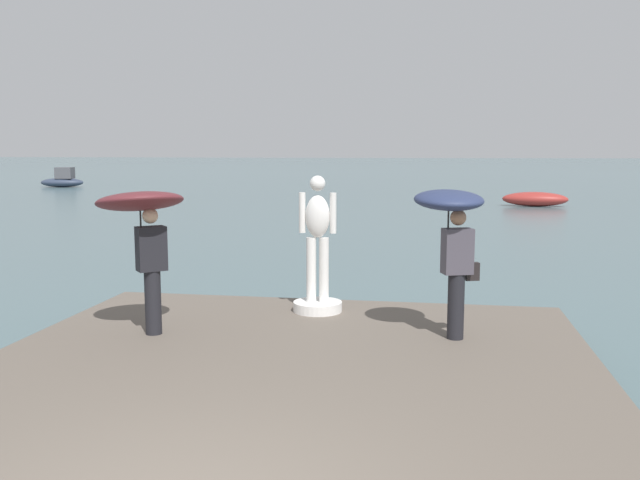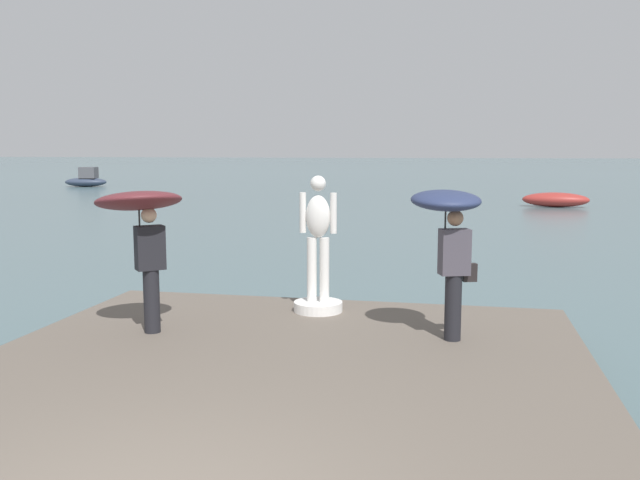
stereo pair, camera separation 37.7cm
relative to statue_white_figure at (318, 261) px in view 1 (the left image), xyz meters
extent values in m
plane|color=#4C666B|center=(0.07, 33.75, -1.20)|extent=(400.00, 400.00, 0.00)
cube|color=#60564C|center=(0.07, -4.19, -1.00)|extent=(7.38, 10.12, 0.40)
cylinder|color=white|center=(0.00, 0.00, -0.72)|extent=(0.76, 0.76, 0.15)
cylinder|color=white|center=(-0.10, 0.00, -0.14)|extent=(0.15, 0.15, 1.01)
cylinder|color=white|center=(0.10, 0.00, -0.14)|extent=(0.15, 0.15, 1.01)
ellipsoid|color=white|center=(0.00, 0.00, 0.69)|extent=(0.38, 0.26, 0.65)
sphere|color=white|center=(0.00, 0.00, 1.19)|extent=(0.24, 0.24, 0.24)
cylinder|color=white|center=(-0.24, 0.00, 0.74)|extent=(0.10, 0.10, 0.62)
cylinder|color=white|center=(0.24, 0.00, 0.74)|extent=(0.10, 0.10, 0.62)
cylinder|color=black|center=(-1.99, -1.66, -0.36)|extent=(0.22, 0.22, 0.88)
cube|color=black|center=(-1.99, -1.66, 0.38)|extent=(0.45, 0.43, 0.60)
sphere|color=beige|center=(-1.99, -1.66, 0.82)|extent=(0.21, 0.21, 0.21)
cylinder|color=#262626|center=(-2.11, -1.71, 0.69)|extent=(0.02, 0.02, 0.53)
ellipsoid|color=#5B2328|center=(-2.11, -1.71, 1.02)|extent=(1.64, 1.64, 0.42)
cylinder|color=black|center=(2.07, -1.22, -0.36)|extent=(0.22, 0.22, 0.88)
cube|color=#47424C|center=(2.07, -1.22, 0.38)|extent=(0.44, 0.35, 0.60)
sphere|color=#A87A5B|center=(2.07, -1.22, 0.82)|extent=(0.21, 0.21, 0.21)
cylinder|color=#262626|center=(1.94, -1.22, 0.71)|extent=(0.02, 0.02, 0.56)
ellipsoid|color=navy|center=(1.94, -1.22, 1.05)|extent=(1.16, 1.17, 0.33)
cube|color=black|center=(2.27, -1.13, 0.10)|extent=(0.20, 0.15, 0.24)
ellipsoid|color=#9E2D28|center=(6.93, 26.12, -0.83)|extent=(3.38, 1.56, 0.74)
ellipsoid|color=#2D384C|center=(-26.89, 38.78, -0.84)|extent=(3.50, 2.05, 0.71)
cube|color=#4C4C51|center=(-26.65, 38.83, -0.10)|extent=(1.43, 1.31, 0.87)
camera|label=1|loc=(1.75, -10.20, 1.70)|focal=38.09mm
camera|label=2|loc=(2.12, -10.13, 1.70)|focal=38.09mm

